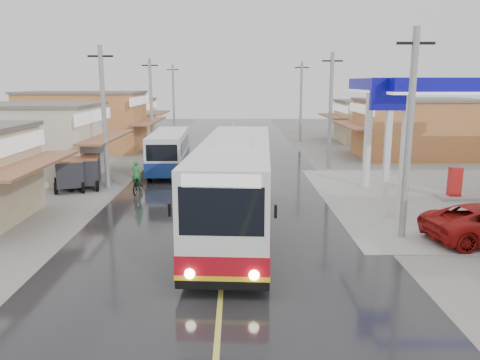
{
  "coord_description": "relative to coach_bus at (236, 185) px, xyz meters",
  "views": [
    {
      "loc": [
        0.45,
        -17.58,
        6.04
      ],
      "look_at": [
        0.62,
        2.35,
        1.83
      ],
      "focal_mm": 35.0,
      "sensor_mm": 36.0,
      "label": 1
    }
  ],
  "objects": [
    {
      "name": "ground",
      "position": [
        -0.44,
        -0.94,
        -1.93
      ],
      "size": [
        120.0,
        120.0,
        0.0
      ],
      "primitive_type": "plane",
      "color": "slate",
      "rests_on": "ground"
    },
    {
      "name": "coach_bus",
      "position": [
        0.0,
        0.0,
        0.0
      ],
      "size": [
        3.6,
        12.96,
        4.0
      ],
      "rotation": [
        0.0,
        0.0,
        -0.06
      ],
      "color": "silver",
      "rests_on": "road"
    },
    {
      "name": "shopfronts_right",
      "position": [
        14.56,
        11.06,
        -1.93
      ],
      "size": [
        11.0,
        44.0,
        4.8
      ],
      "primitive_type": null,
      "color": "beige",
      "rests_on": "ground"
    },
    {
      "name": "centre_line",
      "position": [
        -0.44,
        14.06,
        -1.91
      ],
      "size": [
        0.15,
        90.0,
        0.01
      ],
      "primitive_type": "cube",
      "color": "#D8CC4C",
      "rests_on": "road"
    },
    {
      "name": "cyclist",
      "position": [
        -5.42,
        6.63,
        -1.32
      ],
      "size": [
        0.68,
        1.74,
        1.85
      ],
      "rotation": [
        0.0,
        0.0,
        -0.05
      ],
      "color": "black",
      "rests_on": "ground"
    },
    {
      "name": "tricycle_near",
      "position": [
        -8.61,
        7.86,
        -0.87
      ],
      "size": [
        2.03,
        2.48,
        1.85
      ],
      "rotation": [
        0.0,
        0.0,
        0.2
      ],
      "color": "#26262D",
      "rests_on": "ground"
    },
    {
      "name": "road",
      "position": [
        -0.44,
        14.06,
        -1.92
      ],
      "size": [
        12.0,
        90.0,
        0.02
      ],
      "primitive_type": "cube",
      "color": "black",
      "rests_on": "ground"
    },
    {
      "name": "utility_poles_left",
      "position": [
        -7.44,
        15.06,
        -1.93
      ],
      "size": [
        1.6,
        50.0,
        8.0
      ],
      "primitive_type": null,
      "color": "gray",
      "rests_on": "ground"
    },
    {
      "name": "utility_poles_right",
      "position": [
        6.56,
        14.06,
        -1.93
      ],
      "size": [
        1.6,
        36.0,
        8.0
      ],
      "primitive_type": null,
      "color": "gray",
      "rests_on": "ground"
    },
    {
      "name": "tricycle_far",
      "position": [
        -9.37,
        7.32,
        -0.88
      ],
      "size": [
        2.28,
        2.6,
        1.84
      ],
      "rotation": [
        0.0,
        0.0,
        0.34
      ],
      "color": "#26262D",
      "rests_on": "ground"
    },
    {
      "name": "shopfronts_left",
      "position": [
        -13.44,
        17.06,
        -1.93
      ],
      "size": [
        11.0,
        44.0,
        5.2
      ],
      "primitive_type": null,
      "color": "tan",
      "rests_on": "ground"
    },
    {
      "name": "second_bus",
      "position": [
        -4.52,
        12.86,
        -0.48
      ],
      "size": [
        2.46,
        8.18,
        2.69
      ],
      "rotation": [
        0.0,
        0.0,
        0.03
      ],
      "color": "silver",
      "rests_on": "road"
    }
  ]
}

